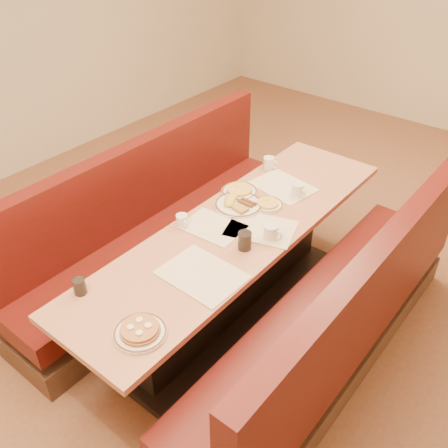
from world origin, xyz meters
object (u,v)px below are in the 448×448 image
Objects in this scene: pancake_plate at (140,331)px; booth_right at (336,326)px; coffee_mug_d at (269,163)px; soda_tumbler_mid at (245,241)px; coffee_mug_a at (271,232)px; coffee_mug_c at (298,190)px; soda_tumbler_near at (80,286)px; diner_table at (237,273)px; coffee_mug_b at (182,220)px; booth_left at (159,234)px; eggs_plate at (238,204)px.

booth_right is at bearing 60.24° from pancake_plate.
coffee_mug_d is 1.05× the size of soda_tumbler_mid.
booth_right is 1.20m from pancake_plate.
soda_tumbler_mid is (-0.07, -0.17, 0.01)m from coffee_mug_a.
booth_right is at bearing -21.45° from coffee_mug_c.
soda_tumbler_near is (-0.00, -1.72, -0.00)m from coffee_mug_d.
soda_tumbler_near is (-1.01, -0.98, 0.43)m from booth_right.
diner_table is 0.89m from coffee_mug_d.
coffee_mug_b is at bearing -155.81° from coffee_mug_a.
coffee_mug_c is (-0.13, 0.52, -0.00)m from coffee_mug_a.
soda_tumbler_mid is at bearing -73.87° from coffee_mug_d.
booth_left reaches higher than eggs_plate.
soda_tumbler_mid is (0.30, -0.33, 0.04)m from eggs_plate.
booth_right is (1.46, 0.00, 0.00)m from booth_left.
booth_left reaches higher than diner_table.
booth_left reaches higher than coffee_mug_a.
soda_tumbler_near reaches higher than coffee_mug_c.
pancake_plate is at bearing -74.93° from eggs_plate.
coffee_mug_b is 0.84m from coffee_mug_c.
eggs_plate is 0.43m from coffee_mug_c.
coffee_mug_a is at bearing 176.69° from booth_right.
coffee_mug_d is at bearing 143.92° from booth_right.
coffee_mug_b reaches higher than eggs_plate.
coffee_mug_d is (-0.13, 0.55, 0.03)m from eggs_plate.
booth_left is 20.05× the size of coffee_mug_a.
eggs_plate is 3.45× the size of soda_tumbler_near.
coffee_mug_a is at bearing 63.43° from soda_tumbler_near.
coffee_mug_a is 1.12× the size of soda_tumbler_mid.
soda_tumbler_mid reaches higher than coffee_mug_a.
coffee_mug_c is at bearing 76.38° from soda_tumbler_near.
coffee_mug_a reaches higher than coffee_mug_c.
eggs_plate is 1.17m from soda_tumbler_near.
pancake_plate is (0.17, -0.98, 0.40)m from diner_table.
eggs_plate reaches higher than diner_table.
booth_right is 27.32× the size of soda_tumbler_near.
soda_tumbler_mid is at bearing -65.46° from coffee_mug_c.
diner_table is 0.70m from coffee_mug_c.
coffee_mug_a is at bearing -56.42° from coffee_mug_c.
diner_table is at bearing -52.01° from eggs_plate.
eggs_plate is 0.41m from coffee_mug_b.
booth_right reaches higher than coffee_mug_c.
booth_left is 1.08m from coffee_mug_c.
coffee_mug_c is (0.37, 0.75, 0.01)m from coffee_mug_b.
booth_left reaches higher than soda_tumbler_near.
coffee_mug_a is at bearing -64.76° from coffee_mug_d.
coffee_mug_c is (-0.08, 1.53, 0.03)m from pancake_plate.
pancake_plate is (0.90, -0.98, 0.41)m from booth_left.
coffee_mug_a reaches higher than coffee_mug_b.
booth_right is at bearing 44.08° from soda_tumbler_near.
soda_tumbler_mid is (0.43, -0.88, 0.01)m from coffee_mug_d.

